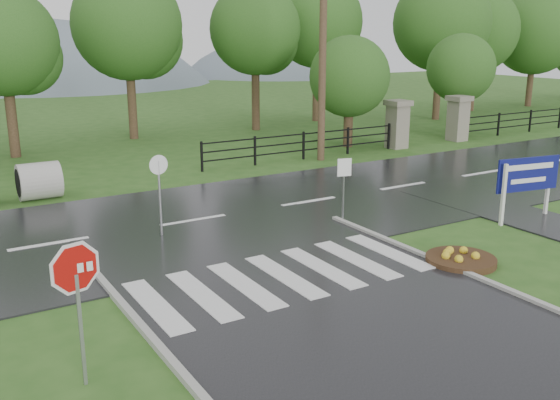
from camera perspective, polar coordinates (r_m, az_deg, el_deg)
ground at (r=10.47m, az=15.52°, el=-15.78°), size 120.00×120.00×0.00m
main_road at (r=18.15m, az=-7.92°, el=-1.98°), size 90.00×8.00×0.04m
crosswalk at (r=13.92m, az=0.41°, el=-6.93°), size 6.50×2.80×0.02m
pillar_west at (r=29.86m, az=10.68°, el=6.92°), size 1.00×1.00×2.24m
pillar_east at (r=32.65m, az=15.97°, el=7.28°), size 1.00×1.00×2.24m
fence_west at (r=26.74m, az=2.17°, el=5.26°), size 9.58×0.08×1.20m
hills at (r=74.68m, az=-22.11°, el=-2.25°), size 102.00×48.00×48.00m
treeline at (r=31.42m, az=-16.55°, el=4.78°), size 83.20×5.20×10.00m
stop_sign at (r=9.78m, az=-18.12°, el=-6.98°), size 1.06×0.30×2.47m
estate_billboard at (r=19.14m, az=21.71°, el=1.94°), size 2.10×0.43×1.86m
flower_bed at (r=15.36m, az=16.22°, el=-5.17°), size 1.64×1.64×0.33m
reg_sign_small at (r=17.68m, az=5.87°, el=2.15°), size 0.40×0.13×1.87m
reg_sign_round at (r=16.58m, az=-10.97°, el=1.30°), size 0.52×0.09×2.22m
utility_pole_east at (r=26.27m, az=3.93°, el=13.64°), size 1.62×0.30×9.13m
entrance_tree_left at (r=29.69m, az=6.38°, el=11.12°), size 3.76×3.76×5.18m
entrance_tree_right at (r=34.61m, az=16.21°, el=11.47°), size 3.55×3.55×5.25m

